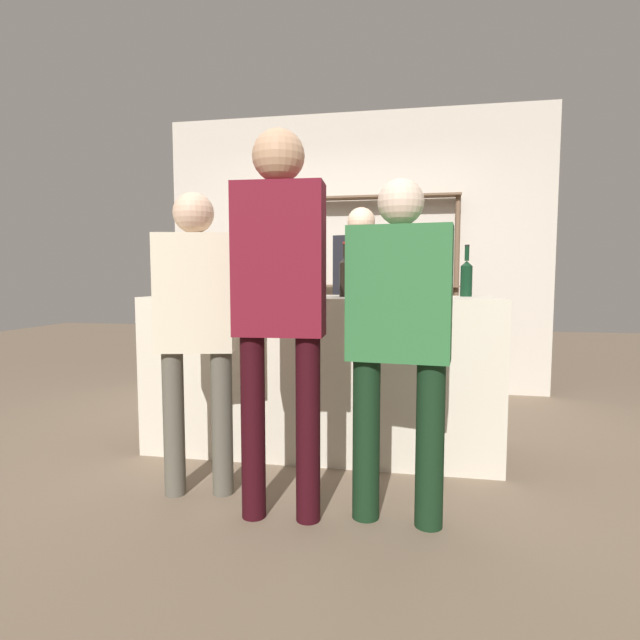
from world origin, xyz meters
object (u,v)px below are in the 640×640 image
object	(u,v)px
counter_bottle_2	(208,276)
ice_bucket	(410,282)
customer_right	(399,327)
counter_bottle_0	(466,277)
counter_bottle_1	(345,276)
customer_center	(279,290)
wine_glass	(361,278)
counter_bottle_3	(195,277)
customer_left	(196,319)
server_behind_counter	(361,293)

from	to	relation	value
counter_bottle_2	ice_bucket	distance (m)	1.28
counter_bottle_2	customer_right	size ratio (longest dim) A/B	0.22
counter_bottle_0	ice_bucket	bearing A→B (deg)	-141.85
counter_bottle_1	customer_center	xyz separation A→B (m)	(-0.18, -0.99, -0.07)
ice_bucket	wine_glass	bearing A→B (deg)	-174.87
counter_bottle_3	customer_right	distance (m)	1.72
ice_bucket	customer_left	size ratio (longest dim) A/B	0.15
counter_bottle_3	server_behind_counter	size ratio (longest dim) A/B	0.20
customer_left	counter_bottle_2	bearing A→B (deg)	4.57
counter_bottle_2	customer_right	world-z (taller)	customer_right
ice_bucket	counter_bottle_3	bearing A→B (deg)	175.49
ice_bucket	server_behind_counter	bearing A→B (deg)	112.10
counter_bottle_1	wine_glass	distance (m)	0.18
counter_bottle_2	customer_left	size ratio (longest dim) A/B	0.22
customer_left	wine_glass	bearing A→B (deg)	-62.15
counter_bottle_3	counter_bottle_1	bearing A→B (deg)	-0.69
counter_bottle_0	ice_bucket	size ratio (longest dim) A/B	1.41
counter_bottle_3	wine_glass	size ratio (longest dim) A/B	2.02
wine_glass	customer_right	size ratio (longest dim) A/B	0.10
counter_bottle_2	customer_left	bearing A→B (deg)	-73.27
wine_glass	counter_bottle_2	bearing A→B (deg)	-175.27
counter_bottle_0	server_behind_counter	size ratio (longest dim) A/B	0.20
counter_bottle_2	server_behind_counter	bearing A→B (deg)	51.63
counter_bottle_1	customer_center	world-z (taller)	customer_center
counter_bottle_1	server_behind_counter	size ratio (longest dim) A/B	0.21
ice_bucket	customer_center	xyz separation A→B (m)	(-0.60, -0.88, -0.03)
ice_bucket	customer_left	xyz separation A→B (m)	(-1.10, -0.70, -0.19)
counter_bottle_3	customer_right	world-z (taller)	customer_right
counter_bottle_2	counter_bottle_3	xyz separation A→B (m)	(-0.19, 0.22, -0.01)
counter_bottle_1	server_behind_counter	distance (m)	0.90
counter_bottle_2	wine_glass	xyz separation A→B (m)	(0.98, 0.08, -0.01)
wine_glass	counter_bottle_1	bearing A→B (deg)	132.72
wine_glass	customer_center	world-z (taller)	customer_center
counter_bottle_2	counter_bottle_3	bearing A→B (deg)	130.99
counter_bottle_3	customer_center	xyz separation A→B (m)	(0.87, -1.00, -0.06)
customer_center	customer_left	bearing A→B (deg)	66.73
counter_bottle_2	customer_center	world-z (taller)	customer_center
counter_bottle_2	server_behind_counter	size ratio (longest dim) A/B	0.20
counter_bottle_3	server_behind_counter	bearing A→B (deg)	39.46
wine_glass	ice_bucket	size ratio (longest dim) A/B	0.70
counter_bottle_3	customer_left	xyz separation A→B (m)	(0.37, -0.81, -0.22)
counter_bottle_3	ice_bucket	xyz separation A→B (m)	(1.47, -0.12, -0.03)
counter_bottle_0	wine_glass	distance (m)	0.73
server_behind_counter	ice_bucket	bearing A→B (deg)	39.04
wine_glass	server_behind_counter	size ratio (longest dim) A/B	0.10
counter_bottle_3	customer_center	world-z (taller)	customer_center
customer_right	counter_bottle_1	bearing A→B (deg)	28.28
counter_bottle_3	ice_bucket	distance (m)	1.47
customer_left	customer_center	bearing A→B (deg)	-122.59
customer_center	customer_right	bearing A→B (deg)	-85.99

